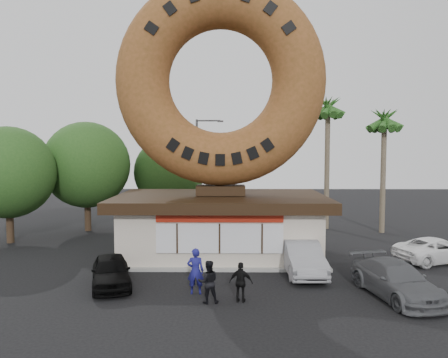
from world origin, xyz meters
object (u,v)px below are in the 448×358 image
giant_donut (221,81)px  person_center (208,282)px  car_silver (302,258)px  person_right (241,282)px  person_left (195,271)px  car_white (438,250)px  street_lamp (199,166)px  car_grey (396,280)px  car_black (111,271)px  donut_shop (221,223)px

giant_donut → person_center: (-0.33, -7.37, -8.54)m
car_silver → person_right: bearing=-128.9°
person_left → car_white: size_ratio=0.41×
street_lamp → car_grey: size_ratio=1.71×
person_center → person_right: bearing=177.0°
giant_donut → car_black: size_ratio=2.89×
donut_shop → car_white: bearing=-6.6°
person_left → car_silver: person_left is taller
street_lamp → car_white: bearing=-41.1°
giant_donut → car_grey: (6.94, -6.65, -8.67)m
giant_donut → car_white: (11.10, -1.30, -8.73)m
giant_donut → car_silver: 10.04m
car_black → car_grey: (11.46, -1.20, 0.03)m
street_lamp → person_left: bearing=-86.6°
car_silver → car_black: bearing=-167.8°
giant_donut → street_lamp: bearing=100.5°
person_left → person_center: size_ratio=1.14×
car_black → car_silver: (8.35, 1.98, 0.10)m
person_center → car_silver: bearing=-144.5°
car_silver → car_white: car_silver is taller
street_lamp → car_black: (-2.66, -15.45, -3.83)m
car_silver → person_left: bearing=-149.9°
donut_shop → car_silver: size_ratio=2.46×
donut_shop → car_grey: bearing=-43.7°
donut_shop → car_silver: bearing=-41.9°
car_black → donut_shop: bearing=33.6°
giant_donut → person_left: 10.59m
giant_donut → person_right: 11.29m
donut_shop → person_right: (0.89, -7.25, -1.01)m
person_right → car_silver: 4.81m
car_white → car_grey: bearing=123.5°
car_silver → car_grey: size_ratio=0.97×
donut_shop → giant_donut: giant_donut is taller
car_black → person_left: bearing=-30.5°
car_black → car_grey: car_grey is taller
donut_shop → person_center: bearing=-92.6°
street_lamp → car_silver: 15.09m
donut_shop → car_white: size_ratio=2.51×
car_white → person_left: bearing=94.2°
donut_shop → person_center: donut_shop is taller
street_lamp → car_silver: (5.70, -13.46, -3.73)m
street_lamp → car_white: size_ratio=1.80×
giant_donut → person_left: bearing=-98.0°
giant_donut → person_left: giant_donut is taller
car_grey → person_center: bearing=174.4°
person_right → car_white: person_right is taller
car_grey → street_lamp: bearing=106.6°
giant_donut → street_lamp: (-1.86, 10.00, -4.87)m
donut_shop → car_grey: 9.66m
giant_donut → person_center: size_ratio=6.89×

